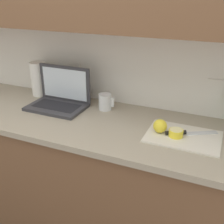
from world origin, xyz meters
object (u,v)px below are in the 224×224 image
Objects in this scene: cutting_board at (183,136)px; lemon_half_cut at (176,133)px; knife at (182,133)px; paper_towel_roll at (39,79)px; lemon_whole_beside at (160,126)px; laptop at (60,97)px; measuring_cup at (105,102)px.

lemon_half_cut is (-0.04, -0.02, 0.02)m from cutting_board.
paper_towel_roll is at bearing 139.37° from knife.
lemon_whole_beside reaches higher than cutting_board.
cutting_board is 5.10× the size of lemon_half_cut.
laptop reaches higher than knife.
lemon_half_cut is (0.79, -0.12, -0.03)m from laptop.
lemon_half_cut is 0.31× the size of paper_towel_roll.
laptop is at bearing -26.39° from paper_towel_roll.
measuring_cup reaches higher than cutting_board.
lemon_whole_beside is (0.70, -0.11, -0.02)m from laptop.
lemon_whole_beside is 0.72× the size of measuring_cup.
laptop is 0.99× the size of cutting_board.
laptop is at bearing 170.88° from lemon_whole_beside.
cutting_board is at bearing 4.86° from lemon_whole_beside.
knife is (-0.01, 0.01, 0.01)m from cutting_board.
lemon_half_cut is 0.09m from lemon_whole_beside.
paper_towel_roll reaches higher than knife.
measuring_cup is (-0.50, 0.19, 0.02)m from lemon_half_cut.
measuring_cup is at bearing 155.88° from lemon_whole_beside.
paper_towel_roll is at bearing 168.07° from cutting_board.
lemon_half_cut is 1.08m from paper_towel_roll.
knife is at bearing 52.16° from lemon_half_cut.
knife is 0.12m from lemon_whole_beside.
lemon_whole_beside is 0.99m from paper_towel_roll.
laptop is at bearing -166.79° from measuring_cup.
cutting_board is 1.11m from paper_towel_roll.
cutting_board is 1.46× the size of knife.
knife is 1.10m from paper_towel_roll.
lemon_half_cut is at bearing -157.18° from knife.
laptop reaches higher than paper_towel_roll.
knife is at bearing 12.06° from lemon_whole_beside.
lemon_half_cut is (-0.03, -0.04, 0.01)m from knife.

